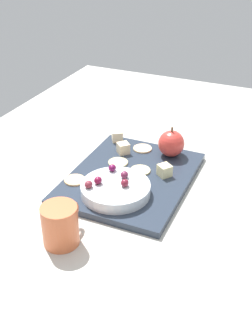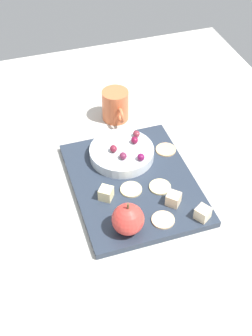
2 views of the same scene
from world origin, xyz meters
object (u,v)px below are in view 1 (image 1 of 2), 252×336
grape_3 (88,184)px  grape_4 (125,183)px  platter (130,178)px  cracker_0 (118,163)px  grape_1 (97,180)px  grape_2 (124,175)px  apple_whole (171,144)px  cracker_1 (143,149)px  cheese_cube_2 (117,136)px  serving_dish (116,189)px  cracker_3 (75,180)px  cheese_cube_1 (165,170)px  cracker_2 (140,170)px  grape_0 (112,168)px  cup (60,225)px  cheese_cube_0 (123,148)px

grape_3 → grape_4: bearing=117.5°
platter → cracker_0: bearing=-127.8°
grape_1 → grape_2: same height
apple_whole → cracker_1: 8.23cm
cracker_0 → cheese_cube_2: bearing=-154.3°
serving_dish → grape_3: grape_3 is taller
cracker_1 → grape_1: 22.70cm
cracker_1 → grape_4: bearing=11.6°
cracker_1 → grape_3: 24.88cm
cracker_3 → grape_2: bearing=100.7°
cheese_cube_1 → grape_4: size_ratio=1.48×
cheese_cube_2 → cracker_3: size_ratio=0.57×
cheese_cube_1 → serving_dish: bearing=-32.0°
cracker_1 → cracker_3: 21.93cm
grape_2 → grape_4: 3.30cm
cracker_2 → grape_4: grape_4 is taller
cracker_1 → grape_2: (18.02, 2.89, 3.07)cm
grape_0 → grape_1: (6.02, -0.78, 0.05)cm
cheese_cube_1 → grape_2: grape_2 is taller
cracker_3 → cup: (17.74, 7.17, 2.37)cm
grape_1 → cup: size_ratio=0.18×
grape_0 → grape_2: bearing=66.5°
grape_4 → grape_2: bearing=-154.7°
grape_0 → cup: bearing=-1.5°
cracker_1 → grape_2: grape_2 is taller
grape_2 → serving_dish: bearing=-11.9°
serving_dish → platter: bearing=-179.4°
cheese_cube_2 → cracker_0: 12.02cm
cheese_cube_2 → grape_2: size_ratio=1.48×
cheese_cube_2 → apple_whole: bearing=83.7°
cracker_3 → grape_1: bearing=72.1°
cracker_1 → grape_1: size_ratio=2.60×
serving_dish → cracker_3: (-1.05, -10.79, -1.04)cm
apple_whole → cheese_cube_1: size_ratio=2.40×
cheese_cube_0 → grape_4: grape_4 is taller
apple_whole → grape_3: (24.58, -10.16, -0.04)cm
cracker_0 → cracker_3: 12.56cm
platter → cheese_cube_2: cheese_cube_2 is taller
apple_whole → cheese_cube_1: 10.12cm
serving_dish → cheese_cube_2: cheese_cube_2 is taller
serving_dish → grape_0: grape_0 is taller
cheese_cube_2 → cracker_1: (1.75, 8.00, -1.17)cm
grape_1 → grape_4: (-1.42, 5.92, 0.00)cm
cheese_cube_1 → cup: cup is taller
grape_0 → cup: 21.54cm
platter → grape_1: grape_1 is taller
grape_0 → cup: cup is taller
cheese_cube_1 → grape_4: grape_4 is taller
cracker_1 → cracker_0: bearing=-17.2°
cracker_2 → grape_0: 8.15cm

